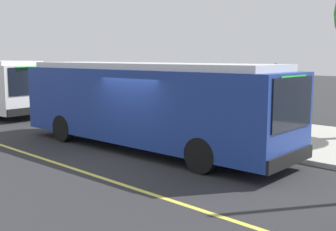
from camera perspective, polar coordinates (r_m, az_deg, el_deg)
name	(u,v)px	position (r m, az deg, el deg)	size (l,w,h in m)	color
ground_plane	(136,157)	(13.43, -4.42, -5.61)	(120.00, 120.00, 0.00)	#2B2B2D
sidewalk_curb	(242,131)	(17.89, 10.09, -2.04)	(44.00, 6.40, 0.15)	#B7B2A8
lane_stripe_center	(77,170)	(12.13, -12.27, -7.25)	(36.00, 0.14, 0.01)	#E0D64C
transit_bus_main	(146,102)	(14.27, -3.08, 1.79)	(10.80, 2.95, 2.95)	navy
bus_shelter	(244,86)	(17.97, 10.35, 3.92)	(2.90, 1.60, 2.48)	#333338
waiting_bench	(251,118)	(17.80, 11.23, -0.30)	(1.60, 0.48, 0.95)	brown
route_sign_post	(275,94)	(13.92, 14.32, 2.81)	(0.44, 0.08, 2.80)	#333338
pedestrian_commuter	(172,107)	(17.29, 0.57, 1.23)	(0.24, 0.40, 1.69)	#282D47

